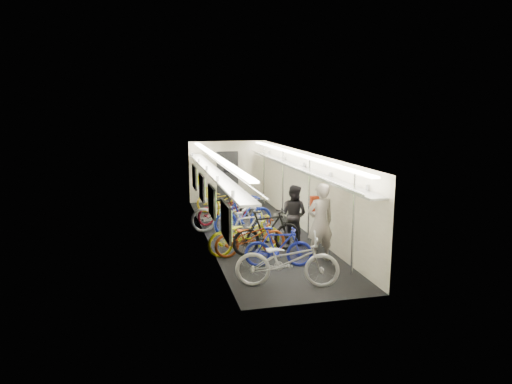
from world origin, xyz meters
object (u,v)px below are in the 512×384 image
bicycle_0 (287,261)px  passenger_near (320,222)px  bicycle_1 (279,247)px  passenger_mid (293,214)px  backpack (315,204)px

bicycle_0 → passenger_near: passenger_near is taller
bicycle_1 → passenger_mid: (0.92, 1.73, 0.33)m
bicycle_0 → passenger_near: size_ratio=1.13×
passenger_mid → backpack: (0.29, -0.88, 0.47)m
passenger_near → backpack: 0.74m
passenger_mid → backpack: passenger_mid is taller
bicycle_0 → bicycle_1: bicycle_0 is taller
passenger_near → backpack: bearing=-108.4°
bicycle_0 → backpack: bearing=-18.0°
bicycle_0 → passenger_near: 1.92m
bicycle_1 → backpack: bearing=-42.1°
bicycle_0 → passenger_mid: bearing=-4.6°
bicycle_1 → backpack: (1.21, 0.85, 0.80)m
bicycle_1 → passenger_mid: 1.99m
backpack → bicycle_1: bearing=-140.7°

